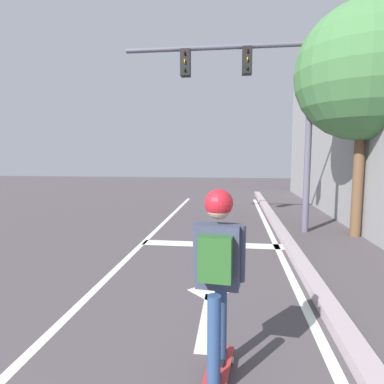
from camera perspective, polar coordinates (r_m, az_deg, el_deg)
The scene contains 10 objects.
lane_line_center at distance 5.23m, azimuth -16.04°, elevation -15.55°, with size 0.12×20.00×0.01m, color silver.
lane_line_curbside at distance 4.94m, azimuth 18.43°, elevation -16.98°, with size 0.12×20.00×0.01m, color silver.
stop_bar at distance 7.23m, azimuth 3.52°, elevation -9.12°, with size 3.06×0.40×0.01m, color silver.
lane_arrow_stem at distance 4.17m, azimuth 2.68°, elevation -21.23°, with size 0.16×1.40×0.01m, color silver.
lane_arrow_head at distance 4.94m, azimuth 3.49°, elevation -16.66°, with size 0.56×0.44×0.01m, color silver.
curb_strip at distance 4.97m, azimuth 21.40°, elevation -16.12°, with size 0.24×24.00×0.14m, color #A6939B.
skateboard at distance 3.23m, azimuth 4.41°, elevation -28.97°, with size 0.29×0.82×0.09m.
skater at distance 2.75m, azimuth 4.53°, elevation -11.86°, with size 0.44×0.60×1.58m.
traffic_signal_mast at distance 8.61m, azimuth 11.28°, elevation 16.82°, with size 4.67×0.34×4.81m.
roadside_tree at distance 8.85m, azimuth 27.81°, elevation 17.91°, with size 3.10×3.10×5.37m.
Camera 1 is at (1.93, 1.55, 1.94)m, focal length 30.57 mm.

